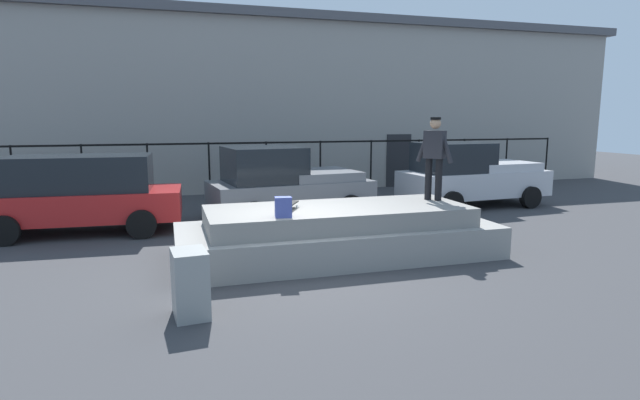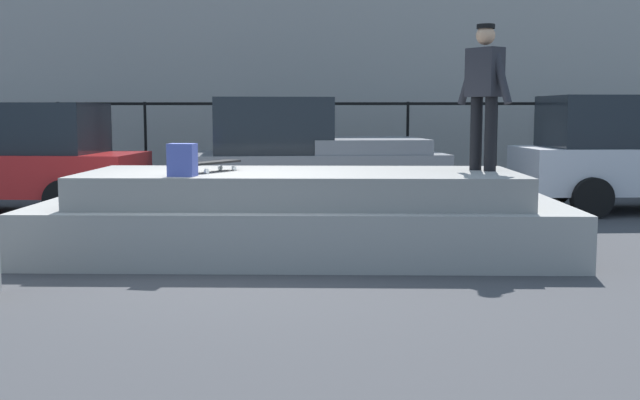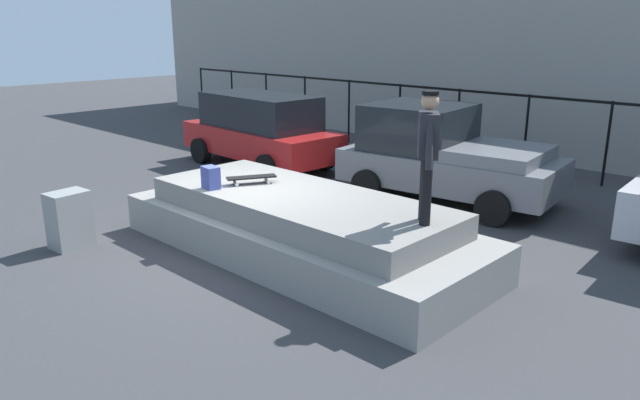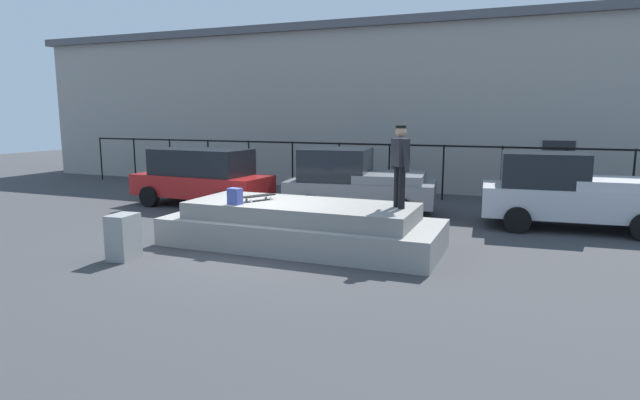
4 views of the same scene
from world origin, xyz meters
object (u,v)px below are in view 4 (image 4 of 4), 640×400
Objects in this scene: car_red_hatchback_near at (202,176)px; car_grey_pickup_mid at (355,182)px; utility_box at (123,237)px; backpack at (235,196)px; skateboard at (259,196)px; skateboarder at (400,161)px; car_silver_pickup_far at (569,192)px.

car_grey_pickup_mid is at bearing 6.92° from car_red_hatchback_near.
car_grey_pickup_mid is 6.99m from utility_box.
backpack is 0.08× the size of car_grey_pickup_mid.
car_red_hatchback_near is (-3.98, 3.62, -0.12)m from skateboard.
car_red_hatchback_near is 6.22m from utility_box.
car_grey_pickup_mid is at bearing 61.64° from utility_box.
car_red_hatchback_near is 1.01× the size of car_grey_pickup_mid.
skateboarder is 4.82× the size of backpack.
car_grey_pickup_mid is 0.98× the size of car_silver_pickup_far.
utility_box is at bearing -69.92° from car_red_hatchback_near.
car_silver_pickup_far is (6.74, 4.79, -0.19)m from backpack.
car_red_hatchback_near is 0.99× the size of car_silver_pickup_far.
skateboard is (-3.11, -0.28, -0.86)m from skateboarder.
skateboarder reaches higher than car_red_hatchback_near.
car_silver_pickup_far is at bearing -136.56° from backpack.
car_red_hatchback_near reaches higher than utility_box.
skateboarder reaches higher than car_silver_pickup_far.
car_red_hatchback_near is 4.91m from car_grey_pickup_mid.
skateboard is 7.73m from car_silver_pickup_far.
car_grey_pickup_mid is at bearing -94.96° from backpack.
skateboarder is 5.26m from car_silver_pickup_far.
car_silver_pickup_far is 10.52m from utility_box.
skateboard is 0.18× the size of car_grey_pickup_mid.
car_red_hatchback_near reaches higher than skateboard.
car_grey_pickup_mid is at bearing 119.40° from skateboarder.
car_silver_pickup_far is at bearing 32.60° from skateboard.
backpack is at bearing -164.91° from skateboarder.
skateboarder is 7.90m from car_red_hatchback_near.
car_red_hatchback_near is at bearing -40.45° from backpack.
utility_box is at bearing -130.21° from skateboard.
car_grey_pickup_mid is 4.88× the size of utility_box.
car_grey_pickup_mid is (0.89, 4.22, -0.14)m from skateboard.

